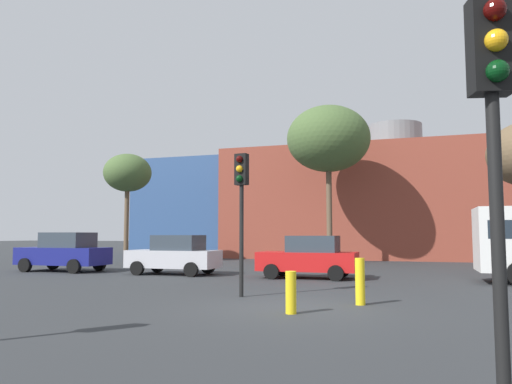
{
  "coord_description": "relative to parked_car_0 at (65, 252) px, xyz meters",
  "views": [
    {
      "loc": [
        2.97,
        -11.69,
        1.75
      ],
      "look_at": [
        -3.24,
        7.32,
        3.47
      ],
      "focal_mm": 34.5,
      "sensor_mm": 36.0,
      "label": 1
    }
  ],
  "objects": [
    {
      "name": "ground_plane",
      "position": [
        12.95,
        -7.79,
        -0.91
      ],
      "size": [
        200.0,
        200.0,
        0.0
      ],
      "primitive_type": "plane",
      "color": "#2D3033"
    },
    {
      "name": "building_backdrop",
      "position": [
        14.53,
        19.16,
        3.12
      ],
      "size": [
        40.56,
        10.4,
        10.09
      ],
      "color": "brown",
      "rests_on": "ground_plane"
    },
    {
      "name": "parked_car_0",
      "position": [
        0.0,
        0.0,
        0.0
      ],
      "size": [
        4.24,
        2.08,
        1.84
      ],
      "rotation": [
        0.0,
        0.0,
        3.14
      ],
      "color": "navy",
      "rests_on": "ground_plane"
    },
    {
      "name": "parked_car_1",
      "position": [
        5.82,
        0.0,
        -0.06
      ],
      "size": [
        3.96,
        1.94,
        1.71
      ],
      "rotation": [
        0.0,
        0.0,
        3.14
      ],
      "color": "silver",
      "rests_on": "ground_plane"
    },
    {
      "name": "parked_car_2",
      "position": [
        11.8,
        -0.0,
        -0.07
      ],
      "size": [
        3.91,
        1.92,
        1.69
      ],
      "rotation": [
        0.0,
        0.0,
        3.14
      ],
      "color": "red",
      "rests_on": "ground_plane"
    },
    {
      "name": "traffic_light_near_right",
      "position": [
        16.61,
        -14.69,
        1.97
      ],
      "size": [
        0.41,
        0.4,
        3.92
      ],
      "rotation": [
        0.0,
        0.0,
        -1.32
      ],
      "color": "black",
      "rests_on": "ground_plane"
    },
    {
      "name": "traffic_light_island",
      "position": [
        11.18,
        -6.32,
        2.07
      ],
      "size": [
        0.39,
        0.38,
        4.06
      ],
      "rotation": [
        0.0,
        0.0,
        -1.7
      ],
      "color": "black",
      "rests_on": "ground_plane"
    },
    {
      "name": "bare_tree_1",
      "position": [
        10.94,
        10.01,
        6.62
      ],
      "size": [
        5.05,
        5.05,
        9.58
      ],
      "color": "brown",
      "rests_on": "ground_plane"
    },
    {
      "name": "bare_tree_2",
      "position": [
        -1.34,
        7.26,
        4.65
      ],
      "size": [
        2.99,
        2.99,
        6.82
      ],
      "color": "brown",
      "rests_on": "ground_plane"
    },
    {
      "name": "bollard_yellow_0",
      "position": [
        13.23,
        -8.75,
        -0.45
      ],
      "size": [
        0.24,
        0.24,
        0.93
      ],
      "primitive_type": "cylinder",
      "color": "yellow",
      "rests_on": "ground_plane"
    },
    {
      "name": "bollard_yellow_1",
      "position": [
        14.54,
        -6.88,
        -0.33
      ],
      "size": [
        0.24,
        0.24,
        1.16
      ],
      "primitive_type": "cylinder",
      "color": "yellow",
      "rests_on": "ground_plane"
    }
  ]
}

